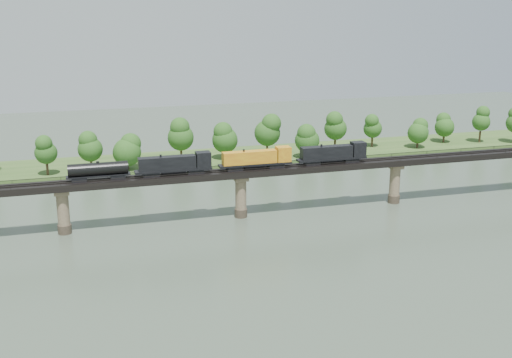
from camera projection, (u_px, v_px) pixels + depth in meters
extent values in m
plane|color=#374637|center=(281.00, 265.00, 123.72)|extent=(400.00, 400.00, 0.00)
cube|color=#334F1F|center=(196.00, 160.00, 202.17)|extent=(300.00, 24.00, 1.60)
cylinder|color=#473A2D|center=(65.00, 229.00, 140.46)|extent=(3.00, 3.00, 2.00)
cylinder|color=#857357|center=(63.00, 209.00, 139.26)|extent=(2.60, 2.60, 9.00)
cube|color=#857357|center=(62.00, 192.00, 138.19)|extent=(3.20, 3.20, 1.00)
cylinder|color=#473A2D|center=(241.00, 213.00, 151.22)|extent=(3.00, 3.00, 2.00)
cylinder|color=#857357|center=(241.00, 195.00, 150.02)|extent=(2.60, 2.60, 9.00)
cube|color=#857357|center=(241.00, 178.00, 148.95)|extent=(3.20, 3.20, 1.00)
cylinder|color=#473A2D|center=(394.00, 199.00, 161.98)|extent=(3.00, 3.00, 2.00)
cylinder|color=#857357|center=(395.00, 182.00, 160.78)|extent=(2.60, 2.60, 9.00)
cube|color=#857357|center=(396.00, 166.00, 159.71)|extent=(3.20, 3.20, 1.00)
cube|color=black|center=(241.00, 173.00, 148.61)|extent=(220.00, 5.00, 1.50)
cube|color=black|center=(241.00, 170.00, 147.70)|extent=(220.00, 0.12, 0.16)
cube|color=black|center=(240.00, 169.00, 149.09)|extent=(220.00, 0.12, 0.16)
cube|color=black|center=(243.00, 169.00, 146.01)|extent=(220.00, 0.10, 0.10)
cube|color=black|center=(238.00, 164.00, 150.45)|extent=(220.00, 0.10, 0.10)
cube|color=black|center=(243.00, 171.00, 146.10)|extent=(0.08, 0.08, 0.70)
cube|color=black|center=(238.00, 166.00, 150.54)|extent=(0.08, 0.08, 0.70)
cylinder|color=#382619|center=(47.00, 169.00, 181.49)|extent=(0.70, 0.70, 3.51)
sphere|color=#1C4814|center=(46.00, 153.00, 180.25)|extent=(6.31, 6.31, 6.31)
sphere|color=#1C4814|center=(45.00, 143.00, 179.46)|extent=(4.73, 4.73, 4.73)
cylinder|color=#382619|center=(91.00, 164.00, 187.13)|extent=(0.70, 0.70, 3.34)
sphere|color=#1C4814|center=(90.00, 149.00, 185.94)|extent=(7.18, 7.18, 7.18)
sphere|color=#1C4814|center=(90.00, 140.00, 185.20)|extent=(5.39, 5.39, 5.39)
cylinder|color=#382619|center=(128.00, 165.00, 187.46)|extent=(0.70, 0.70, 2.83)
sphere|color=#1C4814|center=(127.00, 152.00, 186.46)|extent=(8.26, 8.26, 8.26)
sphere|color=#1C4814|center=(127.00, 144.00, 185.83)|extent=(6.19, 6.19, 6.19)
cylinder|color=#382619|center=(181.00, 154.00, 197.92)|extent=(0.70, 0.70, 3.96)
sphere|color=#1C4814|center=(181.00, 138.00, 196.51)|extent=(8.07, 8.07, 8.07)
sphere|color=#1C4814|center=(180.00, 127.00, 195.62)|extent=(6.05, 6.05, 6.05)
cylinder|color=#382619|center=(225.00, 154.00, 200.24)|extent=(0.70, 0.70, 3.27)
sphere|color=#1C4814|center=(225.00, 140.00, 199.08)|extent=(8.03, 8.03, 8.03)
sphere|color=#1C4814|center=(225.00, 131.00, 198.35)|extent=(6.02, 6.02, 6.02)
cylinder|color=#382619|center=(267.00, 149.00, 205.04)|extent=(0.70, 0.70, 3.92)
sphere|color=#1C4814|center=(267.00, 133.00, 203.64)|extent=(8.29, 8.29, 8.29)
sphere|color=#1C4814|center=(267.00, 123.00, 202.77)|extent=(6.21, 6.21, 6.21)
cylinder|color=#382619|center=(307.00, 153.00, 201.66)|extent=(0.70, 0.70, 3.02)
sphere|color=#1C4814|center=(307.00, 140.00, 200.58)|extent=(7.74, 7.74, 7.74)
sphere|color=#1C4814|center=(307.00, 133.00, 199.91)|extent=(5.80, 5.80, 5.80)
cylinder|color=#382619|center=(335.00, 144.00, 213.14)|extent=(0.70, 0.70, 3.80)
sphere|color=#1C4814|center=(335.00, 129.00, 211.79)|extent=(7.47, 7.47, 7.47)
sphere|color=#1C4814|center=(336.00, 119.00, 210.94)|extent=(5.60, 5.60, 5.60)
cylinder|color=#382619|center=(372.00, 142.00, 217.08)|extent=(0.70, 0.70, 3.38)
sphere|color=#1C4814|center=(373.00, 129.00, 215.88)|extent=(6.23, 6.23, 6.23)
sphere|color=#1C4814|center=(373.00, 120.00, 215.13)|extent=(4.67, 4.67, 4.67)
cylinder|color=#382619|center=(417.00, 144.00, 215.46)|extent=(0.70, 0.70, 2.77)
sphere|color=#1C4814|center=(418.00, 133.00, 214.48)|extent=(7.04, 7.04, 7.04)
sphere|color=#1C4814|center=(419.00, 126.00, 213.86)|extent=(5.28, 5.28, 5.28)
cylinder|color=#382619|center=(444.00, 138.00, 223.80)|extent=(0.70, 0.70, 2.94)
sphere|color=#1C4814|center=(445.00, 127.00, 222.76)|extent=(6.73, 6.73, 6.73)
sphere|color=#1C4814|center=(445.00, 120.00, 222.10)|extent=(5.05, 5.05, 5.05)
cylinder|color=#382619|center=(480.00, 137.00, 223.72)|extent=(0.70, 0.70, 3.94)
sphere|color=#1C4814|center=(481.00, 122.00, 222.32)|extent=(6.17, 6.17, 6.17)
sphere|color=#1C4814|center=(482.00, 113.00, 221.44)|extent=(4.62, 4.62, 4.62)
cube|color=black|center=(351.00, 160.00, 155.73)|extent=(3.65, 2.19, 1.00)
cube|color=black|center=(312.00, 163.00, 153.03)|extent=(3.65, 2.19, 1.00)
cube|color=black|center=(332.00, 159.00, 154.21)|extent=(17.33, 2.74, 0.46)
cube|color=black|center=(327.00, 152.00, 153.39)|extent=(12.77, 2.46, 2.92)
cube|color=black|center=(358.00, 149.00, 155.53)|extent=(3.28, 2.74, 3.47)
cylinder|color=black|center=(332.00, 161.00, 154.35)|extent=(5.47, 1.28, 1.28)
cube|color=black|center=(276.00, 165.00, 150.58)|extent=(3.65, 2.19, 1.00)
cube|color=black|center=(234.00, 168.00, 147.88)|extent=(3.65, 2.19, 1.00)
cube|color=black|center=(255.00, 164.00, 149.06)|extent=(17.33, 2.74, 0.46)
cube|color=gold|center=(250.00, 157.00, 148.24)|extent=(12.77, 2.46, 2.92)
cube|color=gold|center=(283.00, 154.00, 150.38)|extent=(3.28, 2.74, 3.47)
cylinder|color=black|center=(255.00, 166.00, 149.19)|extent=(5.47, 1.28, 1.28)
cube|color=black|center=(195.00, 171.00, 145.43)|extent=(3.65, 2.19, 1.00)
cube|color=black|center=(151.00, 174.00, 142.73)|extent=(3.65, 2.19, 1.00)
cube|color=black|center=(173.00, 170.00, 143.91)|extent=(17.33, 2.74, 0.46)
cube|color=black|center=(167.00, 163.00, 143.09)|extent=(12.77, 2.46, 2.92)
cube|color=black|center=(203.00, 159.00, 145.22)|extent=(3.28, 2.74, 3.47)
cylinder|color=black|center=(173.00, 172.00, 144.04)|extent=(5.47, 1.28, 1.28)
cube|color=black|center=(118.00, 177.00, 140.77)|extent=(3.19, 2.01, 1.00)
cube|color=black|center=(79.00, 179.00, 138.56)|extent=(3.19, 2.01, 1.00)
cube|color=black|center=(98.00, 175.00, 139.50)|extent=(13.68, 2.19, 0.27)
cylinder|color=black|center=(98.00, 169.00, 139.11)|extent=(12.77, 2.74, 2.74)
cylinder|color=black|center=(98.00, 162.00, 138.72)|extent=(0.64, 0.64, 0.46)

